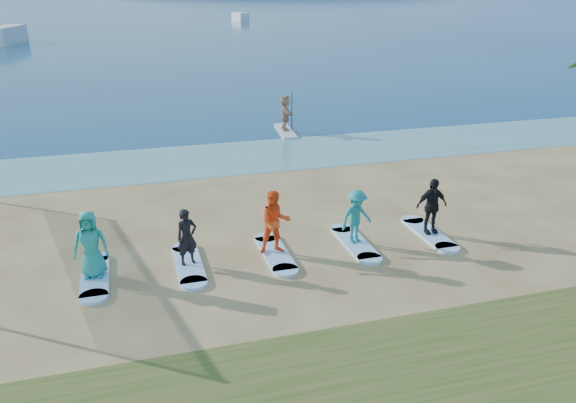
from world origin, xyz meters
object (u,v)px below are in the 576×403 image
object	(u,v)px
student_0	(90,244)
surfboard_2	(275,253)
surfboard_4	(429,234)
paddleboarder	(285,113)
student_2	(275,222)
student_4	(432,206)
boat_offshore_b	(240,21)
student_1	(187,237)
surfboard_1	(189,265)
paddleboard	(285,131)
surfboard_3	(355,243)
student_3	(356,217)
surfboard_0	(95,277)
boat_offshore_a	(8,44)

from	to	relation	value
student_0	surfboard_2	size ratio (longest dim) A/B	0.81
surfboard_4	paddleboarder	bearing A→B (deg)	93.08
student_2	student_4	world-z (taller)	student_2
boat_offshore_b	student_1	distance (m)	108.54
student_0	surfboard_1	world-z (taller)	student_0
paddleboard	student_1	world-z (taller)	student_1
surfboard_4	surfboard_3	bearing A→B (deg)	180.00
student_3	student_4	bearing A→B (deg)	-17.10
boat_offshore_b	student_0	xyz separation A→B (m)	(-25.71, -106.01, 0.98)
surfboard_0	surfboard_2	distance (m)	4.84
surfboard_0	student_4	xyz separation A→B (m)	(9.68, 0.00, 0.90)
boat_offshore_a	student_4	world-z (taller)	student_4
boat_offshore_a	surfboard_2	xyz separation A→B (m)	(17.28, -66.76, 0.04)
paddleboard	surfboard_1	xyz separation A→B (m)	(-6.54, -13.39, -0.01)
paddleboarder	student_3	bearing A→B (deg)	179.39
boat_offshore_a	surfboard_4	xyz separation A→B (m)	(22.12, -66.76, 0.04)
boat_offshore_b	student_3	xyz separation A→B (m)	(-18.45, -106.01, 0.89)
surfboard_0	surfboard_3	world-z (taller)	same
paddleboarder	student_1	world-z (taller)	paddleboarder
student_0	paddleboarder	bearing A→B (deg)	63.08
student_0	student_2	world-z (taller)	student_2
boat_offshore_a	student_1	size ratio (longest dim) A/B	5.62
boat_offshore_b	student_4	distance (m)	107.22
surfboard_1	student_4	bearing A→B (deg)	0.00
boat_offshore_a	surfboard_2	bearing A→B (deg)	-64.74
surfboard_0	surfboard_3	distance (m)	7.26
paddleboarder	student_2	bearing A→B (deg)	169.52
paddleboarder	surfboard_4	size ratio (longest dim) A/B	0.80
surfboard_3	boat_offshore_b	bearing A→B (deg)	80.13
surfboard_0	student_3	xyz separation A→B (m)	(7.26, 0.00, 0.84)
surfboard_0	surfboard_3	xyz separation A→B (m)	(7.26, 0.00, 0.00)
surfboard_1	student_3	xyz separation A→B (m)	(4.84, 0.00, 0.84)
paddleboarder	student_3	size ratio (longest dim) A/B	1.11
paddleboarder	boat_offshore_a	distance (m)	57.51
surfboard_1	surfboard_4	xyz separation A→B (m)	(7.26, 0.00, 0.00)
student_0	surfboard_2	world-z (taller)	student_0
paddleboarder	surfboard_1	distance (m)	14.93
paddleboard	student_1	size ratio (longest dim) A/B	1.93
student_0	student_2	size ratio (longest dim) A/B	0.98
paddleboarder	student_4	size ratio (longest dim) A/B	1.03
student_0	student_3	world-z (taller)	student_0
student_2	surfboard_3	distance (m)	2.60
boat_offshore_b	surfboard_4	size ratio (longest dim) A/B	2.41
boat_offshore_a	surfboard_2	world-z (taller)	boat_offshore_a
student_4	boat_offshore_a	bearing A→B (deg)	107.82
boat_offshore_a	surfboard_3	xyz separation A→B (m)	(19.70, -66.76, 0.04)
surfboard_0	student_4	world-z (taller)	student_4
student_1	boat_offshore_a	bearing A→B (deg)	85.70
student_1	surfboard_1	bearing A→B (deg)	0.00
surfboard_0	student_2	distance (m)	4.93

